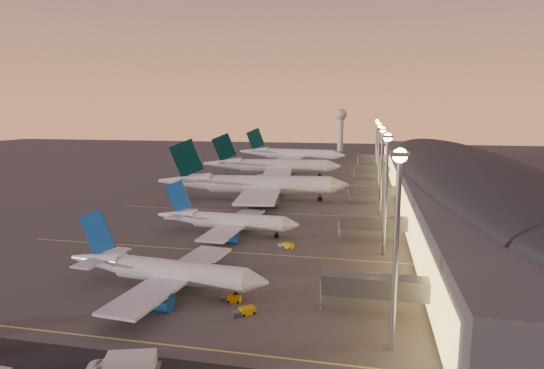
% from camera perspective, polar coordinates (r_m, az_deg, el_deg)
% --- Properties ---
extents(ground, '(700.00, 700.00, 0.00)m').
position_cam_1_polar(ground, '(105.94, -6.24, -7.49)').
color(ground, '#464341').
extents(airliner_narrow_south, '(37.69, 33.80, 13.45)m').
position_cam_1_polar(airliner_narrow_south, '(80.58, -13.40, -10.50)').
color(airliner_narrow_south, silver).
rests_on(airliner_narrow_south, ground).
extents(airliner_narrow_north, '(37.05, 33.07, 13.25)m').
position_cam_1_polar(airliner_narrow_north, '(113.54, -5.73, -4.56)').
color(airliner_narrow_north, silver).
rests_on(airliner_narrow_north, ground).
extents(airliner_wide_near, '(66.26, 60.84, 21.20)m').
position_cam_1_polar(airliner_wide_near, '(155.96, -2.37, -0.01)').
color(airliner_wide_near, silver).
rests_on(airliner_wide_near, ground).
extents(airliner_wide_mid, '(64.19, 59.05, 20.56)m').
position_cam_1_polar(airliner_wide_mid, '(211.41, -0.01, 2.35)').
color(airliner_wide_mid, silver).
rests_on(airliner_wide_mid, ground).
extents(airliner_wide_far, '(64.55, 59.08, 20.64)m').
position_cam_1_polar(airliner_wide_far, '(270.40, 2.41, 3.83)').
color(airliner_wide_far, silver).
rests_on(airliner_wide_far, ground).
extents(terminal_building, '(56.35, 255.00, 17.46)m').
position_cam_1_polar(terminal_building, '(172.59, 21.87, 1.33)').
color(terminal_building, '#48474C').
rests_on(terminal_building, ground).
extents(light_masts, '(2.20, 217.20, 25.90)m').
position_cam_1_polar(light_masts, '(161.78, 13.42, 4.39)').
color(light_masts, slate).
rests_on(light_masts, ground).
extents(radar_tower, '(9.00, 9.00, 32.50)m').
position_cam_1_polar(radar_tower, '(357.04, 8.62, 7.68)').
color(radar_tower, silver).
rests_on(radar_tower, ground).
extents(lane_markings, '(90.00, 180.36, 0.00)m').
position_cam_1_polar(lane_markings, '(143.26, -1.20, -3.05)').
color(lane_markings, '#D8C659').
rests_on(lane_markings, ground).
extents(baggage_tug_a, '(3.29, 1.58, 0.96)m').
position_cam_1_polar(baggage_tug_a, '(75.54, -5.09, -14.11)').
color(baggage_tug_a, '#D39606').
rests_on(baggage_tug_a, ground).
extents(baggage_tug_b, '(3.56, 3.31, 1.05)m').
position_cam_1_polar(baggage_tug_b, '(71.06, -3.48, -15.61)').
color(baggage_tug_b, '#D39606').
rests_on(baggage_tug_b, ground).
extents(baggage_tug_c, '(3.82, 2.78, 1.06)m').
position_cam_1_polar(baggage_tug_c, '(103.05, 1.84, -7.64)').
color(baggage_tug_c, '#D39606').
rests_on(baggage_tug_c, ground).
extents(catering_truck_a, '(6.37, 3.97, 3.35)m').
position_cam_1_polar(catering_truck_a, '(57.29, -16.90, -21.28)').
color(catering_truck_a, silver).
rests_on(catering_truck_a, ground).
extents(baggage_tug_d, '(2.78, 3.41, 0.97)m').
position_cam_1_polar(baggage_tug_d, '(79.22, 9.47, -13.07)').
color(baggage_tug_d, '#D39606').
rests_on(baggage_tug_d, ground).
extents(service_van_e, '(6.56, 4.45, 1.67)m').
position_cam_1_polar(service_van_e, '(59.80, -19.24, -20.82)').
color(service_van_e, silver).
rests_on(service_van_e, ground).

